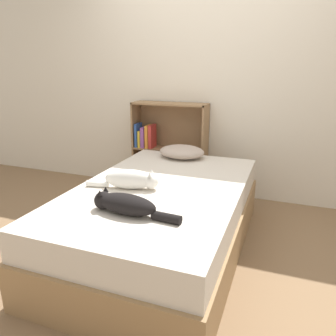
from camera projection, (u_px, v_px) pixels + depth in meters
ground_plane at (161, 248)px, 2.69m from camera, size 8.00×8.00×0.00m
wall_back at (208, 83)px, 3.55m from camera, size 8.00×0.06×2.50m
bed at (161, 219)px, 2.61m from camera, size 1.24×2.04×0.55m
pillow at (182, 152)px, 3.27m from camera, size 0.45×0.35×0.13m
cat_light at (132, 180)px, 2.45m from camera, size 0.55×0.21×0.15m
cat_dark at (125, 204)px, 2.04m from camera, size 0.60×0.18×0.14m
bookshelf at (168, 146)px, 3.79m from camera, size 0.84×0.26×1.04m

